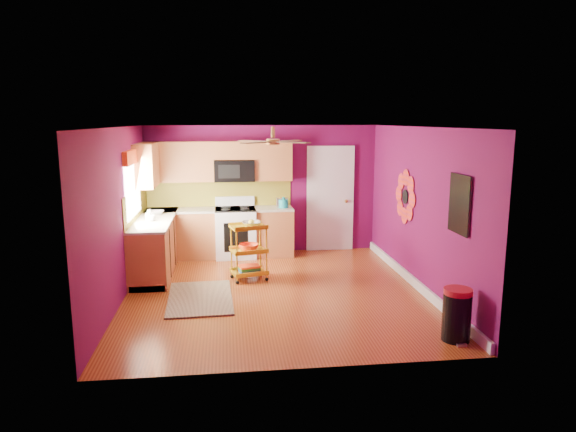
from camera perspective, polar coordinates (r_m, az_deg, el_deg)
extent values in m
plane|color=maroon|center=(7.97, -1.45, -8.41)|extent=(5.00, 5.00, 0.00)
cube|color=#630B45|center=(10.12, -2.84, 2.95)|extent=(4.50, 0.04, 2.50)
cube|color=#630B45|center=(5.23, 1.11, -4.35)|extent=(4.50, 0.04, 2.50)
cube|color=#630B45|center=(7.78, -18.23, 0.09)|extent=(0.04, 5.00, 2.50)
cube|color=#630B45|center=(8.18, 14.40, 0.79)|extent=(0.04, 5.00, 2.50)
cube|color=silver|center=(7.54, -1.54, 9.86)|extent=(4.50, 5.00, 0.04)
cube|color=white|center=(8.44, 13.84, -7.13)|extent=(0.05, 4.90, 0.14)
cube|color=brown|center=(9.19, -14.50, -3.24)|extent=(0.60, 2.30, 0.90)
cube|color=brown|center=(9.94, -7.57, -1.96)|extent=(2.80, 0.60, 0.90)
cube|color=beige|center=(9.10, -14.63, -0.36)|extent=(0.63, 2.30, 0.04)
cube|color=beige|center=(9.85, -7.64, 0.71)|extent=(2.80, 0.63, 0.04)
cube|color=black|center=(9.30, -14.38, -5.64)|extent=(0.54, 2.30, 0.10)
cube|color=black|center=(10.03, -7.51, -4.19)|extent=(2.80, 0.54, 0.10)
cube|color=white|center=(9.91, -5.84, -1.90)|extent=(0.76, 0.66, 0.92)
cube|color=black|center=(9.82, -5.89, 0.75)|extent=(0.76, 0.62, 0.03)
cube|color=white|center=(10.08, -5.93, 1.67)|extent=(0.76, 0.06, 0.18)
cube|color=black|center=(9.59, -5.80, -2.38)|extent=(0.45, 0.02, 0.55)
cube|color=brown|center=(9.91, -12.06, 5.91)|extent=(1.32, 0.33, 0.75)
cube|color=brown|center=(9.91, -1.70, 6.14)|extent=(0.72, 0.33, 0.75)
cube|color=brown|center=(9.86, -6.03, 7.26)|extent=(0.76, 0.33, 0.34)
cube|color=brown|center=(9.49, -15.31, 5.57)|extent=(0.33, 1.30, 0.75)
cube|color=black|center=(9.85, -5.98, 5.04)|extent=(0.76, 0.38, 0.40)
cube|color=olive|center=(10.09, -7.66, 2.53)|extent=(2.80, 0.01, 0.51)
cube|color=olive|center=(9.09, -16.53, 1.30)|extent=(0.01, 2.30, 0.51)
cube|color=white|center=(8.75, -16.90, 3.28)|extent=(0.03, 1.20, 1.00)
cube|color=#F94716|center=(8.70, -16.87, 6.35)|extent=(0.08, 1.35, 0.22)
cube|color=white|center=(10.31, 4.69, 1.81)|extent=(0.85, 0.04, 2.05)
cube|color=white|center=(10.29, 4.71, 1.79)|extent=(0.95, 0.02, 2.15)
sphere|color=#BF8C3F|center=(10.33, 6.49, 1.65)|extent=(0.07, 0.07, 0.07)
cylinder|color=black|center=(8.71, 12.89, 2.11)|extent=(0.01, 0.24, 0.24)
cube|color=#1BB29C|center=(6.86, 18.57, 1.25)|extent=(0.03, 0.52, 0.72)
cube|color=black|center=(6.85, 18.46, 1.25)|extent=(0.01, 0.56, 0.76)
cylinder|color=#BF8C3F|center=(7.74, -1.68, 9.29)|extent=(0.06, 0.06, 0.16)
cylinder|color=#BF8C3F|center=(7.74, -1.67, 8.25)|extent=(0.20, 0.20, 0.08)
cube|color=#4C2D19|center=(8.04, 0.08, 8.34)|extent=(0.47, 0.47, 0.01)
cube|color=#4C2D19|center=(7.99, -3.79, 8.31)|extent=(0.47, 0.47, 0.01)
cube|color=#4C2D19|center=(7.45, -3.56, 8.14)|extent=(0.47, 0.47, 0.01)
cube|color=#4C2D19|center=(7.50, 0.58, 8.18)|extent=(0.47, 0.47, 0.01)
cube|color=black|center=(7.78, -9.74, -8.95)|extent=(0.99, 1.55, 0.02)
cylinder|color=gold|center=(8.22, -5.70, -4.42)|extent=(0.02, 0.02, 0.86)
cylinder|color=gold|center=(8.36, -2.39, -4.12)|extent=(0.02, 0.02, 0.86)
cylinder|color=gold|center=(8.54, -6.31, -3.85)|extent=(0.02, 0.02, 0.86)
cylinder|color=gold|center=(8.68, -3.12, -3.58)|extent=(0.02, 0.02, 0.86)
sphere|color=black|center=(8.35, -5.64, -7.36)|extent=(0.06, 0.06, 0.06)
sphere|color=black|center=(8.48, -2.37, -7.02)|extent=(0.06, 0.06, 0.06)
sphere|color=black|center=(8.67, -6.25, -6.69)|extent=(0.06, 0.06, 0.06)
sphere|color=black|center=(8.80, -3.09, -6.37)|extent=(0.06, 0.06, 0.06)
cube|color=gold|center=(8.35, -4.41, -1.25)|extent=(0.64, 0.53, 0.03)
cube|color=gold|center=(8.44, -4.38, -3.89)|extent=(0.64, 0.53, 0.03)
cube|color=gold|center=(8.54, -4.34, -6.27)|extent=(0.64, 0.53, 0.03)
imported|color=beige|center=(8.36, -4.08, -0.87)|extent=(0.37, 0.37, 0.08)
sphere|color=yellow|center=(8.35, -4.09, -0.72)|extent=(0.10, 0.10, 0.10)
imported|color=#F94716|center=(8.43, -4.38, -3.46)|extent=(0.38, 0.38, 0.10)
cube|color=navy|center=(8.53, -4.34, -6.04)|extent=(0.37, 0.32, 0.04)
cube|color=#267233|center=(8.52, -4.35, -5.79)|extent=(0.37, 0.32, 0.04)
cube|color=#F94716|center=(8.51, -4.35, -5.58)|extent=(0.37, 0.32, 0.03)
cylinder|color=black|center=(6.54, 18.22, -10.64)|extent=(0.34, 0.34, 0.58)
cylinder|color=maroon|center=(6.43, 18.38, -7.96)|extent=(0.34, 0.34, 0.07)
cube|color=beige|center=(6.50, 18.71, -13.40)|extent=(0.12, 0.06, 0.03)
cylinder|color=teal|center=(9.84, -0.51, 1.39)|extent=(0.18, 0.18, 0.16)
sphere|color=teal|center=(9.83, -0.51, 1.97)|extent=(0.06, 0.06, 0.06)
cube|color=beige|center=(9.91, -0.67, 1.51)|extent=(0.22, 0.15, 0.18)
imported|color=#EA3F72|center=(8.93, -15.29, 0.12)|extent=(0.08, 0.08, 0.18)
imported|color=white|center=(9.02, -15.09, 0.20)|extent=(0.13, 0.13, 0.17)
imported|color=white|center=(9.47, -14.35, 0.39)|extent=(0.25, 0.25, 0.06)
imported|color=white|center=(8.84, -14.94, -0.24)|extent=(0.13, 0.13, 0.10)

